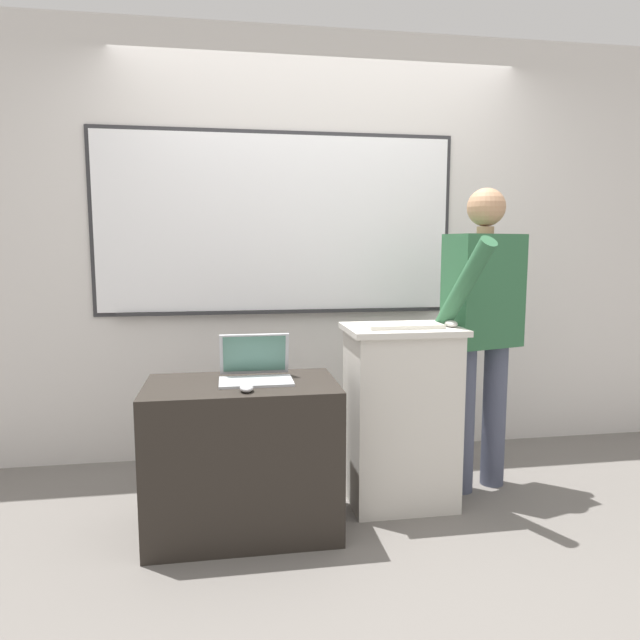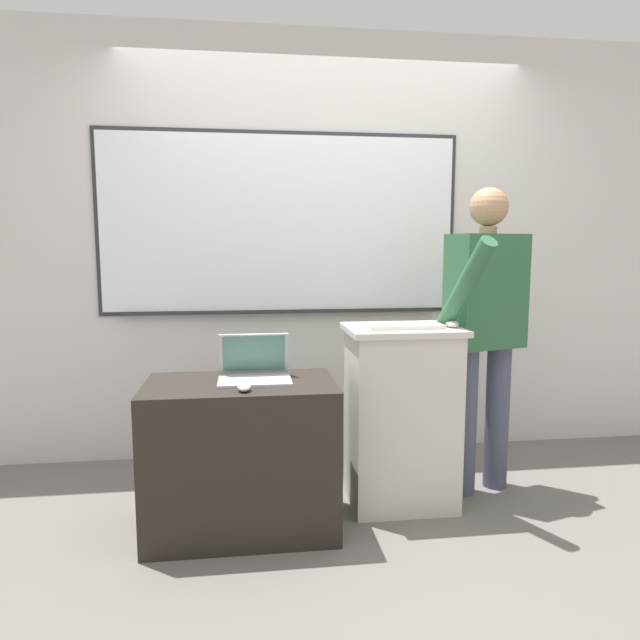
% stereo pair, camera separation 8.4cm
% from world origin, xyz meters
% --- Properties ---
extents(ground_plane, '(30.00, 30.00, 0.00)m').
position_xyz_m(ground_plane, '(0.00, 0.00, 0.00)').
color(ground_plane, slate).
extents(back_wall, '(6.40, 0.17, 2.67)m').
position_xyz_m(back_wall, '(-0.01, 1.30, 1.34)').
color(back_wall, silver).
rests_on(back_wall, ground_plane).
extents(lectern_podium, '(0.58, 0.45, 0.94)m').
position_xyz_m(lectern_podium, '(0.29, 0.43, 0.47)').
color(lectern_podium, beige).
rests_on(lectern_podium, ground_plane).
extents(side_desk, '(0.89, 0.53, 0.72)m').
position_xyz_m(side_desk, '(-0.54, 0.26, 0.36)').
color(side_desk, '#28231E').
rests_on(side_desk, ground_plane).
extents(person_presenter, '(0.57, 0.61, 1.65)m').
position_xyz_m(person_presenter, '(0.77, 0.53, 0.95)').
color(person_presenter, '#474C60').
rests_on(person_presenter, ground_plane).
extents(laptop, '(0.34, 0.27, 0.21)m').
position_xyz_m(laptop, '(-0.47, 0.32, 0.78)').
color(laptop, '#B7BABF').
rests_on(laptop, side_desk).
extents(wireless_keyboard, '(0.38, 0.15, 0.02)m').
position_xyz_m(wireless_keyboard, '(0.28, 0.37, 0.95)').
color(wireless_keyboard, beige).
rests_on(wireless_keyboard, lectern_podium).
extents(computer_mouse_by_laptop, '(0.06, 0.10, 0.03)m').
position_xyz_m(computer_mouse_by_laptop, '(-0.52, 0.10, 0.73)').
color(computer_mouse_by_laptop, '#BCBCC1').
rests_on(computer_mouse_by_laptop, side_desk).
extents(computer_mouse_by_keyboard, '(0.06, 0.10, 0.03)m').
position_xyz_m(computer_mouse_by_keyboard, '(0.53, 0.37, 0.96)').
color(computer_mouse_by_keyboard, silver).
rests_on(computer_mouse_by_keyboard, lectern_podium).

